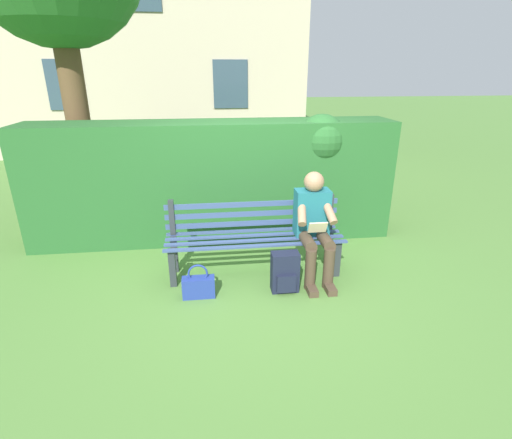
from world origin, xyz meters
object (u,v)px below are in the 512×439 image
(person_seated, at_px, (314,223))
(handbag, at_px, (199,286))
(backpack, at_px, (285,272))
(park_bench, at_px, (254,235))

(person_seated, distance_m, handbag, 1.42)
(person_seated, relative_size, handbag, 3.18)
(person_seated, height_order, handbag, person_seated)
(backpack, height_order, handbag, backpack)
(person_seated, bearing_deg, park_bench, -15.19)
(person_seated, xyz_separation_m, handbag, (1.28, 0.32, -0.51))
(person_seated, bearing_deg, handbag, 13.85)
(person_seated, height_order, backpack, person_seated)
(park_bench, height_order, handbag, park_bench)
(park_bench, relative_size, handbag, 5.33)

